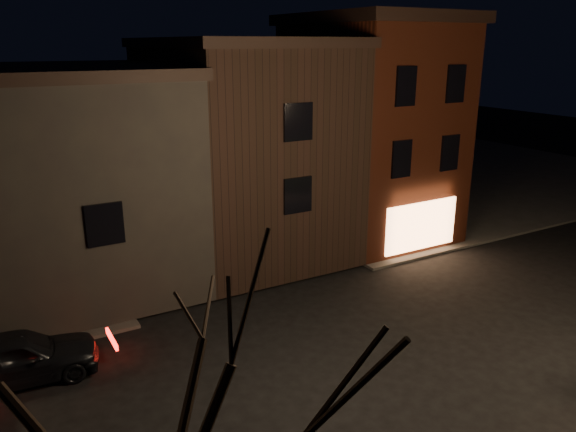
% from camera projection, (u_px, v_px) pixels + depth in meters
% --- Properties ---
extents(ground, '(120.00, 120.00, 0.00)m').
position_uv_depth(ground, '(346.00, 357.00, 17.38)').
color(ground, black).
rests_on(ground, ground).
extents(sidewalk_far_right, '(30.00, 30.00, 0.12)m').
position_uv_depth(sidewalk_far_right, '(406.00, 167.00, 43.45)').
color(sidewalk_far_right, '#2D2B28').
rests_on(sidewalk_far_right, ground).
extents(corner_building, '(6.50, 8.50, 10.50)m').
position_uv_depth(corner_building, '(370.00, 126.00, 27.44)').
color(corner_building, '#3E160B').
rests_on(corner_building, ground).
extents(row_building_a, '(7.30, 10.30, 9.40)m').
position_uv_depth(row_building_a, '(241.00, 146.00, 25.35)').
color(row_building_a, black).
rests_on(row_building_a, ground).
extents(row_building_b, '(7.80, 10.30, 8.40)m').
position_uv_depth(row_building_b, '(74.00, 175.00, 22.05)').
color(row_building_b, black).
rests_on(row_building_b, ground).
extents(bare_tree_left, '(5.60, 5.60, 7.50)m').
position_uv_depth(bare_tree_left, '(139.00, 412.00, 6.16)').
color(bare_tree_left, black).
rests_on(bare_tree_left, sidewalk_near_left).
extents(parked_car_a, '(4.62, 2.19, 1.53)m').
position_uv_depth(parked_car_a, '(16.00, 358.00, 15.93)').
color(parked_car_a, black).
rests_on(parked_car_a, ground).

